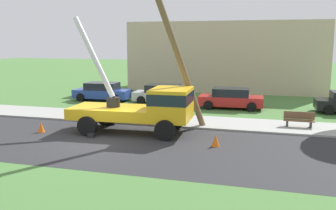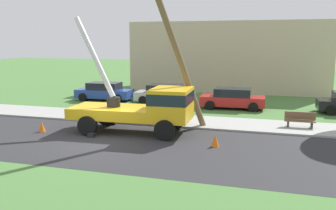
{
  "view_description": "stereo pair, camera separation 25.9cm",
  "coord_description": "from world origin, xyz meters",
  "px_view_note": "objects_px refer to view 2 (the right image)",
  "views": [
    {
      "loc": [
        7.74,
        -15.48,
        4.7
      ],
      "look_at": [
        2.72,
        2.23,
        1.51
      ],
      "focal_mm": 40.02,
      "sensor_mm": 36.0,
      "label": 1
    },
    {
      "loc": [
        7.98,
        -15.41,
        4.7
      ],
      "look_at": [
        2.72,
        2.23,
        1.51
      ],
      "focal_mm": 40.02,
      "sensor_mm": 36.0,
      "label": 2
    }
  ],
  "objects_px": {
    "parked_sedan_red": "(233,98)",
    "leaning_utility_pole": "(176,49)",
    "traffic_cone_ahead": "(215,140)",
    "park_bench": "(300,120)",
    "traffic_cone_behind": "(42,127)",
    "parked_sedan_silver": "(165,94)",
    "parked_sedan_blue": "(104,91)",
    "utility_truck": "(147,106)"
  },
  "relations": [
    {
      "from": "traffic_cone_ahead",
      "to": "parked_sedan_silver",
      "type": "distance_m",
      "value": 11.95
    },
    {
      "from": "utility_truck",
      "to": "traffic_cone_behind",
      "type": "bearing_deg",
      "value": -165.94
    },
    {
      "from": "traffic_cone_behind",
      "to": "park_bench",
      "type": "xyz_separation_m",
      "value": [
        12.9,
        4.53,
        0.18
      ]
    },
    {
      "from": "leaning_utility_pole",
      "to": "parked_sedan_red",
      "type": "distance_m",
      "value": 8.55
    },
    {
      "from": "parked_sedan_silver",
      "to": "parked_sedan_red",
      "type": "xyz_separation_m",
      "value": [
        5.17,
        -0.77,
        0.0
      ]
    },
    {
      "from": "parked_sedan_red",
      "to": "traffic_cone_behind",
      "type": "bearing_deg",
      "value": -131.99
    },
    {
      "from": "leaning_utility_pole",
      "to": "parked_sedan_silver",
      "type": "distance_m",
      "value": 9.54
    },
    {
      "from": "utility_truck",
      "to": "leaning_utility_pole",
      "type": "bearing_deg",
      "value": 31.14
    },
    {
      "from": "utility_truck",
      "to": "parked_sedan_blue",
      "type": "height_order",
      "value": "utility_truck"
    },
    {
      "from": "parked_sedan_silver",
      "to": "traffic_cone_ahead",
      "type": "bearing_deg",
      "value": -62.04
    },
    {
      "from": "traffic_cone_behind",
      "to": "park_bench",
      "type": "distance_m",
      "value": 13.67
    },
    {
      "from": "parked_sedan_blue",
      "to": "parked_sedan_red",
      "type": "relative_size",
      "value": 1.0
    },
    {
      "from": "utility_truck",
      "to": "traffic_cone_behind",
      "type": "distance_m",
      "value": 5.6
    },
    {
      "from": "traffic_cone_ahead",
      "to": "park_bench",
      "type": "xyz_separation_m",
      "value": [
        3.8,
        4.67,
        0.18
      ]
    },
    {
      "from": "utility_truck",
      "to": "park_bench",
      "type": "height_order",
      "value": "utility_truck"
    },
    {
      "from": "traffic_cone_behind",
      "to": "parked_sedan_silver",
      "type": "distance_m",
      "value": 10.99
    },
    {
      "from": "parked_sedan_silver",
      "to": "parked_sedan_red",
      "type": "distance_m",
      "value": 5.23
    },
    {
      "from": "leaning_utility_pole",
      "to": "park_bench",
      "type": "relative_size",
      "value": 5.24
    },
    {
      "from": "parked_sedan_blue",
      "to": "parked_sedan_red",
      "type": "xyz_separation_m",
      "value": [
        10.21,
        -0.81,
        0.0
      ]
    },
    {
      "from": "traffic_cone_behind",
      "to": "parked_sedan_red",
      "type": "height_order",
      "value": "parked_sedan_red"
    },
    {
      "from": "utility_truck",
      "to": "traffic_cone_behind",
      "type": "height_order",
      "value": "utility_truck"
    },
    {
      "from": "parked_sedan_red",
      "to": "leaning_utility_pole",
      "type": "bearing_deg",
      "value": -105.16
    },
    {
      "from": "utility_truck",
      "to": "parked_sedan_blue",
      "type": "relative_size",
      "value": 1.54
    },
    {
      "from": "utility_truck",
      "to": "parked_sedan_red",
      "type": "relative_size",
      "value": 1.54
    },
    {
      "from": "utility_truck",
      "to": "leaning_utility_pole",
      "type": "distance_m",
      "value": 3.26
    },
    {
      "from": "utility_truck",
      "to": "leaning_utility_pole",
      "type": "relative_size",
      "value": 0.82
    },
    {
      "from": "leaning_utility_pole",
      "to": "traffic_cone_ahead",
      "type": "relative_size",
      "value": 14.97
    },
    {
      "from": "leaning_utility_pole",
      "to": "parked_sedan_red",
      "type": "relative_size",
      "value": 1.88
    },
    {
      "from": "utility_truck",
      "to": "parked_sedan_silver",
      "type": "bearing_deg",
      "value": 101.33
    },
    {
      "from": "utility_truck",
      "to": "traffic_cone_behind",
      "type": "xyz_separation_m",
      "value": [
        -5.32,
        -1.33,
        -1.13
      ]
    },
    {
      "from": "parked_sedan_silver",
      "to": "leaning_utility_pole",
      "type": "bearing_deg",
      "value": -69.21
    },
    {
      "from": "traffic_cone_ahead",
      "to": "parked_sedan_blue",
      "type": "bearing_deg",
      "value": 135.11
    },
    {
      "from": "parked_sedan_silver",
      "to": "park_bench",
      "type": "relative_size",
      "value": 2.79
    },
    {
      "from": "traffic_cone_behind",
      "to": "parked_sedan_silver",
      "type": "bearing_deg",
      "value": 71.41
    },
    {
      "from": "leaning_utility_pole",
      "to": "traffic_cone_behind",
      "type": "distance_m",
      "value": 8.04
    },
    {
      "from": "traffic_cone_ahead",
      "to": "parked_sedan_silver",
      "type": "xyz_separation_m",
      "value": [
        -5.6,
        10.55,
        0.43
      ]
    },
    {
      "from": "traffic_cone_ahead",
      "to": "parked_sedan_blue",
      "type": "relative_size",
      "value": 0.13
    },
    {
      "from": "traffic_cone_behind",
      "to": "parked_sedan_blue",
      "type": "height_order",
      "value": "parked_sedan_blue"
    },
    {
      "from": "leaning_utility_pole",
      "to": "traffic_cone_behind",
      "type": "bearing_deg",
      "value": -162.21
    },
    {
      "from": "leaning_utility_pole",
      "to": "parked_sedan_silver",
      "type": "bearing_deg",
      "value": 110.79
    },
    {
      "from": "leaning_utility_pole",
      "to": "parked_sedan_blue",
      "type": "bearing_deg",
      "value": 134.51
    },
    {
      "from": "traffic_cone_behind",
      "to": "park_bench",
      "type": "bearing_deg",
      "value": 19.34
    }
  ]
}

